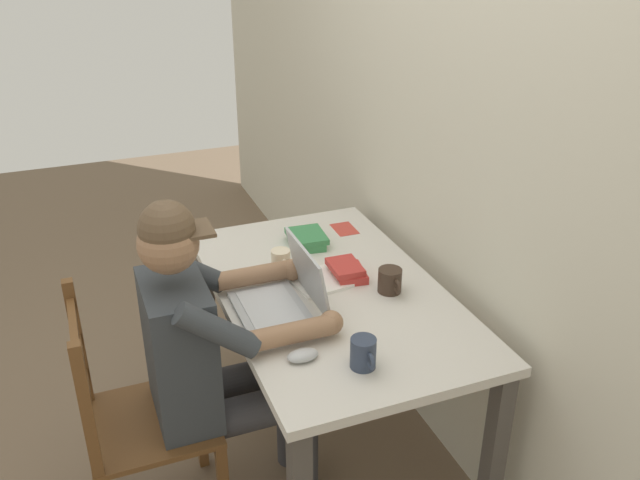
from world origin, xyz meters
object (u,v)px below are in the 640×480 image
Objects in this scene: laptop at (286,296)px; coffee_mug_spare at (390,281)px; wooden_chair at (135,422)px; seated_person at (211,349)px; landscape_photo_print at (344,229)px; computer_mouse at (303,355)px; desk at (330,313)px; book_stack_main at (306,239)px; coffee_mug_dark at (363,353)px; book_stack_side at (348,271)px; coffee_mug_white at (281,261)px.

laptop is 0.39m from coffee_mug_spare.
wooden_chair is 0.66m from laptop.
coffee_mug_spare is (0.01, 0.66, 0.13)m from seated_person.
seated_person is 3.72× the size of laptop.
seated_person reaches higher than landscape_photo_print.
coffee_mug_spare reaches higher than computer_mouse.
desk is at bearing 100.63° from seated_person.
wooden_chair is at bearing -59.93° from book_stack_main.
desk is at bearing -27.90° from landscape_photo_print.
laptop is at bearing -164.11° from coffee_mug_dark.
seated_person is 0.36m from wooden_chair.
seated_person is at bearing -141.17° from computer_mouse.
desk is 8.00× the size of book_stack_side.
coffee_mug_white is 0.66m from coffee_mug_dark.
desk is at bearing 169.96° from coffee_mug_dark.
laptop is at bearing 91.35° from wooden_chair.
laptop is 2.54× the size of landscape_photo_print.
coffee_mug_spare is 0.65× the size of book_stack_main.
coffee_mug_spare is (-0.27, 0.43, 0.03)m from computer_mouse.
coffee_mug_dark is (0.65, 0.04, 0.00)m from coffee_mug_white.
coffee_mug_white reaches higher than book_stack_side.
laptop is (-0.01, 0.27, 0.14)m from seated_person.
seated_person is at bearing -87.25° from laptop.
desk is 11.77× the size of coffee_mug_white.
wooden_chair is 1.00m from coffee_mug_spare.
wooden_chair is 7.44× the size of coffee_mug_spare.
book_stack_side is (0.31, 0.05, 0.00)m from book_stack_main.
computer_mouse is at bearing 38.83° from seated_person.
coffee_mug_white is 0.95× the size of coffee_mug_dark.
laptop is at bearing -14.89° from coffee_mug_white.
coffee_mug_white is (-0.27, 0.62, 0.36)m from wooden_chair.
wooden_chair reaches higher than book_stack_side.
book_stack_side is (-0.53, 0.18, -0.02)m from coffee_mug_dark.
wooden_chair is at bearing -119.73° from coffee_mug_dark.
computer_mouse is 0.90× the size of coffee_mug_white.
coffee_mug_white is at bearing -146.35° from desk.
desk is 0.46m from computer_mouse.
book_stack_main is at bearing 151.69° from laptop.
coffee_mug_white reaches higher than coffee_mug_spare.
computer_mouse is at bearing -33.19° from desk.
book_stack_side is at bearing 141.94° from computer_mouse.
wooden_chair reaches higher than book_stack_main.
wooden_chair is 9.23× the size of computer_mouse.
computer_mouse is at bearing -121.99° from coffee_mug_dark.
coffee_mug_white is at bearing 168.20° from computer_mouse.
seated_person is at bearing -48.16° from book_stack_main.
book_stack_side reaches higher than desk.
book_stack_main is (-0.74, 0.29, 0.01)m from computer_mouse.
computer_mouse is (0.28, 0.23, 0.10)m from seated_person.
laptop is at bearing 171.02° from computer_mouse.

